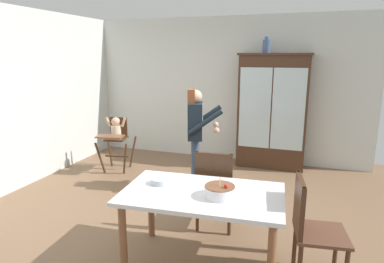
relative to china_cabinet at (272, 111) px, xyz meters
name	(u,v)px	position (x,y,z in m)	size (l,w,h in m)	color
ground_plane	(176,216)	(-0.91, -2.37, -1.02)	(6.24, 6.24, 0.00)	brown
wall_back	(226,90)	(-0.91, 0.26, 0.33)	(5.32, 0.06, 2.70)	silver
wall_left	(4,101)	(-3.54, -2.37, 0.33)	(0.06, 5.32, 2.70)	silver
china_cabinet	(272,111)	(0.00, 0.00, 0.00)	(1.24, 0.48, 2.03)	#422819
ceramic_vase	(266,46)	(-0.16, 0.00, 1.13)	(0.13, 0.13, 0.27)	#3D567F
high_chair_with_toddler	(116,134)	(-2.54, -1.07, -0.37)	(0.67, 0.76, 0.95)	#422819
adult_person	(196,128)	(-0.92, -1.54, -0.05)	(0.60, 0.59, 1.53)	#33425B
dining_table	(202,202)	(-0.32, -3.17, -0.38)	(1.56, 0.98, 0.74)	silver
birthday_cake	(220,191)	(-0.14, -3.22, -0.23)	(0.28, 0.28, 0.19)	white
serving_bowl	(160,181)	(-0.78, -3.11, -0.25)	(0.18, 0.18, 0.06)	#B2BCC6
dining_chair_far_side	(215,185)	(-0.37, -2.52, -0.47)	(0.47, 0.47, 0.96)	#422819
dining_chair_right_end	(309,223)	(0.64, -3.11, -0.47)	(0.50, 0.50, 0.96)	#422819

